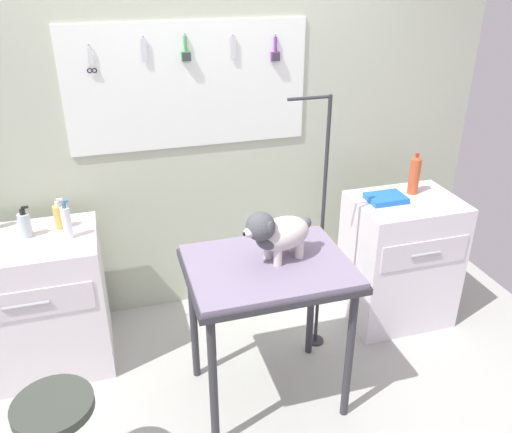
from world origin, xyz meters
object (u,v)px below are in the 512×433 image
Objects in this scene: grooming_table at (268,280)px; counter_left at (37,304)px; dog at (277,233)px; cabinet_right at (399,260)px; stool at (56,421)px; grooming_arm at (320,240)px; soda_bottle at (414,175)px.

grooming_table is 1.03× the size of counter_left.
dog is 0.47× the size of counter_left.
cabinet_right reaches higher than stool.
grooming_arm is 1.70m from stool.
dog reaches higher than soda_bottle.
grooming_arm is 1.74m from counter_left.
dog is at bearing -139.77° from grooming_arm.
soda_bottle is at bearing 25.87° from dog.
dog is 1.57m from counter_left.
cabinet_right is (2.33, -0.18, 0.01)m from counter_left.
cabinet_right is (0.65, 0.13, -0.32)m from grooming_arm.
dog is 1.32m from stool.
soda_bottle is at bearing 22.29° from stool.
stool is at bearing -155.03° from grooming_arm.
counter_left is 0.97× the size of cabinet_right.
stool is (0.16, -1.02, 0.05)m from counter_left.
grooming_table is 2.20× the size of dog.
soda_bottle is (1.13, 0.55, -0.02)m from dog.
stool is at bearing -81.03° from counter_left.
counter_left is at bearing 169.57° from grooming_arm.
dog is at bearing 18.53° from stool.
grooming_table is at bearing 18.40° from stool.
counter_left is 1.03m from stool.
grooming_arm reaches higher than counter_left.
grooming_arm is 5.93× the size of soda_bottle.
soda_bottle is (2.26, 0.93, 0.54)m from stool.
grooming_table is 0.54× the size of grooming_arm.
grooming_arm reaches higher than dog.
stool is (-2.17, -0.83, 0.04)m from cabinet_right.
grooming_table is 0.99× the size of cabinet_right.
soda_bottle is (2.42, -0.09, 0.59)m from counter_left.
grooming_table reaches higher than stool.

